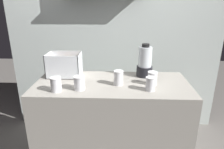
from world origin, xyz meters
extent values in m
cube|color=#9E998E|center=(0.00, 0.00, 0.45)|extent=(1.40, 0.64, 0.90)
cube|color=silver|center=(0.00, 0.77, 1.25)|extent=(2.60, 0.04, 2.50)
cube|color=white|center=(-0.48, 0.18, 0.90)|extent=(0.32, 0.22, 0.01)
cube|color=white|center=(-0.48, 0.07, 1.01)|extent=(0.32, 0.01, 0.23)
cube|color=white|center=(-0.48, 0.28, 1.01)|extent=(0.32, 0.01, 0.23)
cube|color=white|center=(-0.63, 0.18, 1.01)|extent=(0.01, 0.22, 0.23)
cube|color=white|center=(-0.32, 0.18, 1.01)|extent=(0.01, 0.22, 0.23)
cone|color=orange|center=(-0.48, 0.19, 0.92)|extent=(0.09, 0.14, 0.03)
cone|color=orange|center=(-0.55, 0.19, 0.93)|extent=(0.12, 0.14, 0.04)
cone|color=orange|center=(-0.48, 0.18, 0.92)|extent=(0.19, 0.10, 0.03)
cone|color=orange|center=(-0.49, 0.17, 0.92)|extent=(0.03, 0.19, 0.03)
cone|color=orange|center=(-0.43, 0.17, 0.95)|extent=(0.16, 0.09, 0.03)
cone|color=orange|center=(-0.46, 0.17, 0.95)|extent=(0.06, 0.17, 0.03)
cone|color=orange|center=(-0.43, 0.17, 0.95)|extent=(0.05, 0.19, 0.03)
cone|color=orange|center=(-0.51, 0.16, 0.95)|extent=(0.15, 0.10, 0.03)
cone|color=orange|center=(-0.54, 0.18, 0.97)|extent=(0.05, 0.18, 0.02)
cone|color=orange|center=(-0.49, 0.17, 0.97)|extent=(0.19, 0.04, 0.03)
cone|color=orange|center=(-0.49, 0.19, 0.99)|extent=(0.08, 0.14, 0.03)
cone|color=orange|center=(-0.44, 0.18, 0.97)|extent=(0.14, 0.15, 0.02)
cone|color=orange|center=(-0.46, 0.18, 1.03)|extent=(0.09, 0.17, 0.03)
cone|color=orange|center=(-0.49, 0.18, 1.01)|extent=(0.13, 0.16, 0.03)
cylinder|color=black|center=(0.31, 0.20, 0.95)|extent=(0.16, 0.16, 0.10)
cylinder|color=silver|center=(0.31, 0.20, 1.10)|extent=(0.13, 0.13, 0.19)
cylinder|color=maroon|center=(0.31, 0.20, 1.02)|extent=(0.12, 0.12, 0.04)
cylinder|color=black|center=(0.31, 0.20, 1.21)|extent=(0.07, 0.07, 0.03)
cylinder|color=white|center=(-0.45, -0.20, 0.96)|extent=(0.09, 0.09, 0.11)
cylinder|color=orange|center=(-0.45, -0.20, 0.94)|extent=(0.08, 0.08, 0.08)
cylinder|color=white|center=(-0.45, -0.20, 1.02)|extent=(0.09, 0.09, 0.01)
cylinder|color=white|center=(-0.26, -0.16, 0.96)|extent=(0.09, 0.09, 0.11)
cylinder|color=orange|center=(-0.26, -0.16, 0.93)|extent=(0.08, 0.08, 0.06)
cylinder|color=white|center=(-0.26, -0.16, 1.01)|extent=(0.10, 0.10, 0.01)
cylinder|color=white|center=(0.06, -0.04, 0.96)|extent=(0.08, 0.08, 0.12)
cylinder|color=red|center=(0.06, -0.04, 0.95)|extent=(0.08, 0.08, 0.10)
cylinder|color=white|center=(0.06, -0.04, 1.03)|extent=(0.09, 0.09, 0.01)
cylinder|color=white|center=(0.32, -0.16, 0.96)|extent=(0.08, 0.08, 0.11)
cylinder|color=orange|center=(0.32, -0.16, 0.95)|extent=(0.07, 0.07, 0.10)
cylinder|color=white|center=(0.32, -0.16, 1.01)|extent=(0.08, 0.08, 0.01)
cylinder|color=white|center=(0.36, -0.02, 0.96)|extent=(0.08, 0.08, 0.11)
cylinder|color=orange|center=(0.36, -0.02, 0.94)|extent=(0.08, 0.08, 0.09)
cylinder|color=white|center=(0.36, -0.02, 1.01)|extent=(0.09, 0.09, 0.01)
camera|label=1|loc=(0.07, -1.73, 1.60)|focal=32.96mm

